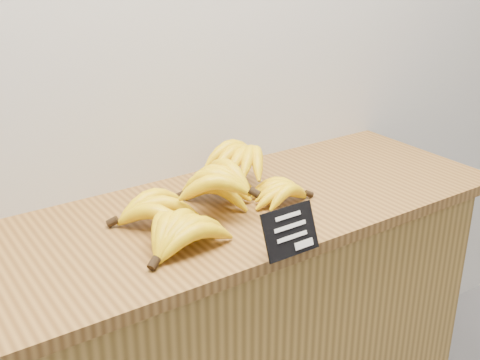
% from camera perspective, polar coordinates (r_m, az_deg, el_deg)
% --- Properties ---
extents(counter_top, '(1.47, 0.54, 0.03)m').
position_cam_1_polar(counter_top, '(1.51, -1.07, -3.08)').
color(counter_top, brown).
rests_on(counter_top, counter).
extents(chalkboard_sign, '(0.13, 0.04, 0.10)m').
position_cam_1_polar(chalkboard_sign, '(1.28, 4.80, -4.87)').
color(chalkboard_sign, black).
rests_on(chalkboard_sign, counter_top).
extents(banana_pile, '(0.51, 0.34, 0.13)m').
position_cam_1_polar(banana_pile, '(1.45, -2.91, -1.32)').
color(banana_pile, yellow).
rests_on(banana_pile, counter_top).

